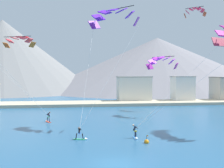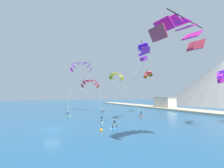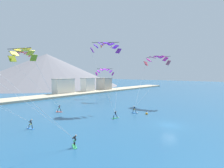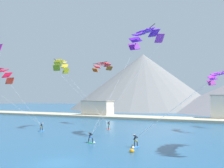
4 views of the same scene
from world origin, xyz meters
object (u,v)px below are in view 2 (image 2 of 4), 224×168
at_px(parafoil_kite_far_left, 117,76).
at_px(parafoil_kite_distant_high_outer, 224,74).
at_px(kitesurfer_near_lead, 104,113).
at_px(kitesurfer_far_right, 102,121).
at_px(kitesurfer_mid_center, 68,115).
at_px(parafoil_kite_near_trail, 179,31).
at_px(kitesurfer_far_left, 141,115).
at_px(parafoil_kite_mid_center, 81,66).
at_px(parafoil_kite_distant_mid_solo, 148,74).
at_px(kitesurfer_near_trail, 114,126).
at_px(race_marker_buoy, 101,130).
at_px(parafoil_kite_near_lead, 90,83).
at_px(parafoil_kite_far_right, 143,51).

height_order(parafoil_kite_far_left, parafoil_kite_distant_high_outer, parafoil_kite_far_left).
xyz_separation_m(kitesurfer_near_lead, parafoil_kite_distant_high_outer, (30.73, 11.89, 9.69)).
height_order(kitesurfer_far_right, parafoil_kite_distant_high_outer, parafoil_kite_distant_high_outer).
bearing_deg(kitesurfer_mid_center, parafoil_kite_near_trail, 10.44).
relative_size(kitesurfer_far_left, parafoil_kite_mid_center, 0.10).
bearing_deg(parafoil_kite_distant_mid_solo, kitesurfer_near_trail, -52.48).
distance_m(kitesurfer_near_trail, parafoil_kite_distant_high_outer, 23.00).
xyz_separation_m(parafoil_kite_far_left, race_marker_buoy, (21.29, -14.07, -12.94)).
height_order(kitesurfer_near_lead, race_marker_buoy, kitesurfer_near_lead).
distance_m(kitesurfer_near_lead, kitesurfer_near_trail, 22.60).
height_order(parafoil_kite_near_lead, parafoil_kite_far_left, parafoil_kite_far_left).
xyz_separation_m(kitesurfer_mid_center, parafoil_kite_near_lead, (-11.67, 10.38, 10.84)).
xyz_separation_m(parafoil_kite_far_left, parafoil_kite_far_right, (19.18, -3.25, 3.13)).
bearing_deg(parafoil_kite_near_lead, kitesurfer_far_right, -11.63).
relative_size(kitesurfer_near_trail, parafoil_kite_near_lead, 0.14).
height_order(kitesurfer_near_trail, parafoil_kite_far_left, parafoil_kite_far_left).
height_order(parafoil_kite_distant_mid_solo, race_marker_buoy, parafoil_kite_distant_mid_solo).
height_order(kitesurfer_far_right, parafoil_kite_far_right, parafoil_kite_far_right).
xyz_separation_m(parafoil_kite_far_right, parafoil_kite_distant_high_outer, (10.64, 10.68, -6.09)).
relative_size(parafoil_kite_distant_mid_solo, race_marker_buoy, 5.99).
height_order(kitesurfer_far_left, parafoil_kite_far_left, parafoil_kite_far_left).
distance_m(kitesurfer_far_right, parafoil_kite_near_lead, 28.67).
height_order(kitesurfer_mid_center, parafoil_kite_near_lead, parafoil_kite_near_lead).
bearing_deg(parafoil_kite_far_right, kitesurfer_far_left, 146.34).
bearing_deg(kitesurfer_far_right, parafoil_kite_distant_mid_solo, 115.30).
height_order(parafoil_kite_near_lead, parafoil_kite_mid_center, parafoil_kite_mid_center).
distance_m(parafoil_kite_distant_high_outer, race_marker_buoy, 25.19).
xyz_separation_m(kitesurfer_mid_center, kitesurfer_far_right, (14.33, 5.02, -0.00)).
height_order(parafoil_kite_distant_high_outer, race_marker_buoy, parafoil_kite_distant_high_outer).
distance_m(kitesurfer_far_right, parafoil_kite_mid_center, 32.57).
relative_size(parafoil_kite_mid_center, parafoil_kite_distant_mid_solo, 3.02).
relative_size(parafoil_kite_near_trail, parafoil_kite_far_left, 1.18).
relative_size(parafoil_kite_mid_center, parafoil_kite_far_left, 1.44).
height_order(kitesurfer_near_lead, parafoil_kite_far_right, parafoil_kite_far_right).
relative_size(kitesurfer_near_trail, parafoil_kite_far_left, 0.14).
xyz_separation_m(kitesurfer_far_right, parafoil_kite_distant_mid_solo, (-10.17, 21.51, 13.46)).
xyz_separation_m(kitesurfer_far_left, parafoil_kite_mid_center, (-22.58, -12.62, 17.57)).
bearing_deg(parafoil_kite_near_trail, parafoil_kite_far_left, 164.13).
bearing_deg(kitesurfer_near_lead, kitesurfer_far_right, -23.84).
bearing_deg(kitesurfer_near_lead, parafoil_kite_near_trail, -8.53).
bearing_deg(parafoil_kite_far_left, race_marker_buoy, -33.46).
distance_m(parafoil_kite_far_left, parafoil_kite_far_right, 19.70).
relative_size(parafoil_kite_near_trail, race_marker_buoy, 14.81).
relative_size(kitesurfer_near_lead, kitesurfer_far_right, 1.00).
bearing_deg(kitesurfer_mid_center, race_marker_buoy, 5.40).
bearing_deg(kitesurfer_mid_center, kitesurfer_far_right, 19.33).
xyz_separation_m(kitesurfer_near_lead, kitesurfer_far_left, (10.24, 7.77, 0.08)).
distance_m(kitesurfer_mid_center, kitesurfer_far_left, 21.65).
relative_size(kitesurfer_mid_center, kitesurfer_far_right, 0.97).
bearing_deg(parafoil_kite_near_lead, race_marker_buoy, -14.09).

